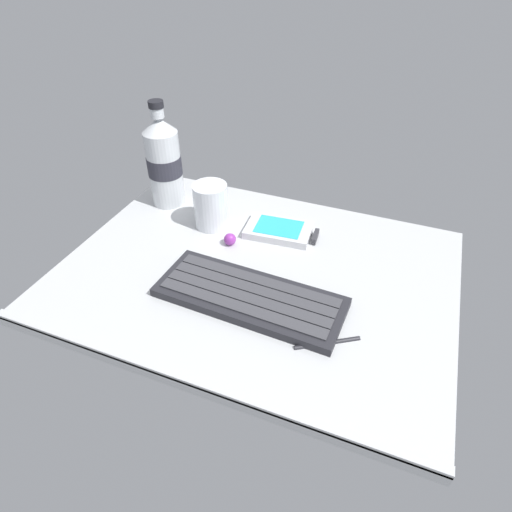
% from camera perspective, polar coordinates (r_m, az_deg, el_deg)
% --- Properties ---
extents(ground_plane, '(0.64, 0.48, 0.03)m').
position_cam_1_polar(ground_plane, '(0.73, -0.07, -2.56)').
color(ground_plane, '#B7BABC').
extents(keyboard, '(0.29, 0.12, 0.02)m').
position_cam_1_polar(keyboard, '(0.66, -0.83, -5.37)').
color(keyboard, '#232328').
rests_on(keyboard, ground_plane).
extents(handheld_device, '(0.13, 0.09, 0.02)m').
position_cam_1_polar(handheld_device, '(0.80, 3.47, 3.37)').
color(handheld_device, silver).
rests_on(handheld_device, ground_plane).
extents(juice_cup, '(0.06, 0.06, 0.09)m').
position_cam_1_polar(juice_cup, '(0.81, -5.96, 6.43)').
color(juice_cup, silver).
rests_on(juice_cup, ground_plane).
extents(water_bottle, '(0.07, 0.07, 0.21)m').
position_cam_1_polar(water_bottle, '(0.88, -12.05, 12.08)').
color(water_bottle, silver).
rests_on(water_bottle, ground_plane).
extents(trackball_mouse, '(0.02, 0.02, 0.02)m').
position_cam_1_polar(trackball_mouse, '(0.77, -3.46, 2.22)').
color(trackball_mouse, purple).
rests_on(trackball_mouse, ground_plane).
extents(stylus_pen, '(0.08, 0.06, 0.01)m').
position_cam_1_polar(stylus_pen, '(0.62, 9.41, -11.09)').
color(stylus_pen, '#26262B').
rests_on(stylus_pen, ground_plane).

